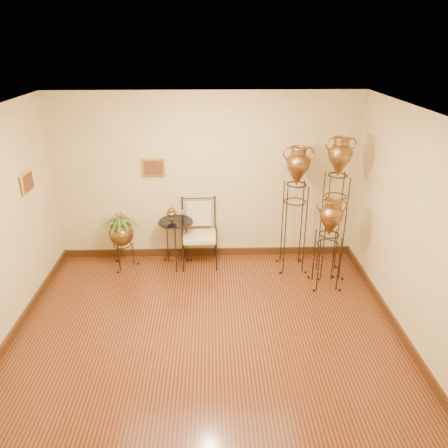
{
  "coord_description": "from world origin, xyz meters",
  "views": [
    {
      "loc": [
        0.08,
        -4.37,
        3.56
      ],
      "look_at": [
        0.25,
        1.3,
        1.1
      ],
      "focal_mm": 35.0,
      "sensor_mm": 36.0,
      "label": 1
    }
  ],
  "objects_px": {
    "planter_urn": "(121,231)",
    "armchair": "(199,234)",
    "side_table": "(177,242)",
    "amphora_mid": "(295,209)",
    "amphora_tall": "(334,208)"
  },
  "relations": [
    {
      "from": "planter_urn",
      "to": "armchair",
      "type": "distance_m",
      "value": 1.27
    },
    {
      "from": "planter_urn",
      "to": "armchair",
      "type": "xyz_separation_m",
      "value": [
        1.26,
        0.04,
        -0.09
      ]
    },
    {
      "from": "side_table",
      "to": "amphora_mid",
      "type": "bearing_deg",
      "value": -5.01
    },
    {
      "from": "amphora_mid",
      "to": "planter_urn",
      "type": "height_order",
      "value": "amphora_mid"
    },
    {
      "from": "amphora_mid",
      "to": "planter_urn",
      "type": "relative_size",
      "value": 1.8
    },
    {
      "from": "side_table",
      "to": "planter_urn",
      "type": "bearing_deg",
      "value": -177.2
    },
    {
      "from": "side_table",
      "to": "amphora_tall",
      "type": "bearing_deg",
      "value": -9.19
    },
    {
      "from": "amphora_mid",
      "to": "armchair",
      "type": "bearing_deg",
      "value": 173.78
    },
    {
      "from": "amphora_mid",
      "to": "planter_urn",
      "type": "distance_m",
      "value": 2.81
    },
    {
      "from": "amphora_tall",
      "to": "armchair",
      "type": "bearing_deg",
      "value": 169.18
    },
    {
      "from": "armchair",
      "to": "side_table",
      "type": "xyz_separation_m",
      "value": [
        -0.38,
        0.0,
        -0.14
      ]
    },
    {
      "from": "amphora_tall",
      "to": "armchair",
      "type": "distance_m",
      "value": 2.19
    },
    {
      "from": "amphora_tall",
      "to": "amphora_mid",
      "type": "height_order",
      "value": "amphora_tall"
    },
    {
      "from": "amphora_tall",
      "to": "amphora_mid",
      "type": "relative_size",
      "value": 1.09
    },
    {
      "from": "amphora_tall",
      "to": "amphora_mid",
      "type": "bearing_deg",
      "value": 157.46
    }
  ]
}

